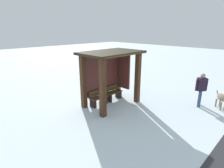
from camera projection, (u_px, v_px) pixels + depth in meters
ground_plane at (112, 104)px, 8.69m from camera, size 60.00×60.00×0.00m
bus_shelter at (110, 68)px, 8.33m from camera, size 2.79×1.81×2.54m
bench_left_inside at (99, 99)px, 8.51m from camera, size 0.91×0.41×0.70m
bench_center_inside at (113, 94)px, 9.19m from camera, size 0.91×0.42×0.70m
person_walking at (201, 88)px, 8.25m from camera, size 0.50×0.44×1.57m
dog at (222, 98)px, 8.01m from camera, size 0.79×0.74×0.72m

